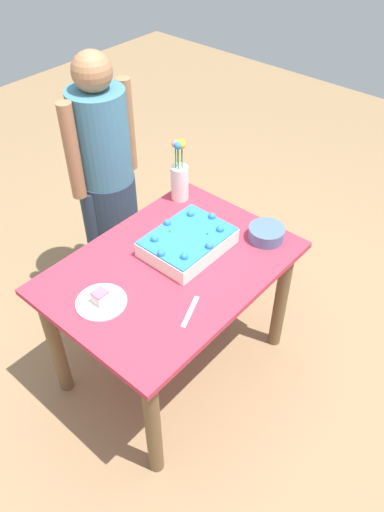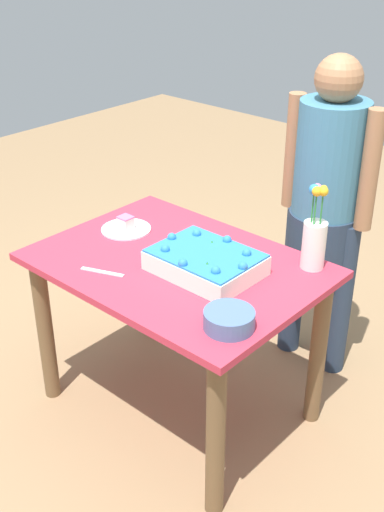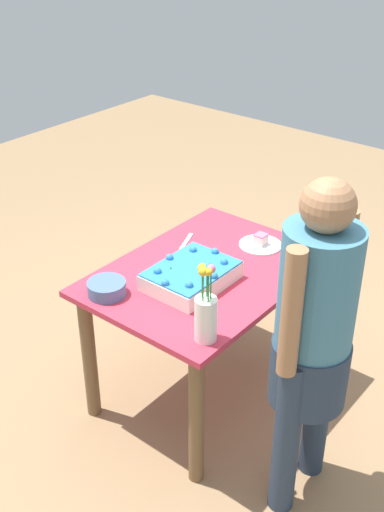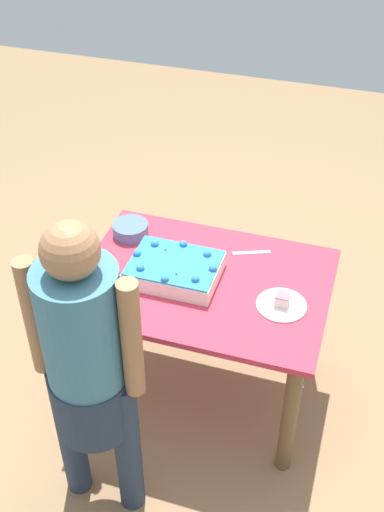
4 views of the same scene
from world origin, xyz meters
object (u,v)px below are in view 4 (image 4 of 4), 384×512
Objects in this scene: serving_plate_with_slice at (282,303)px; person_standing at (87,364)px; sheet_cake at (174,269)px; cake_knife at (251,253)px; fruit_bowl at (130,229)px; flower_vase at (86,285)px.

person_standing is at bearing 46.57° from serving_plate_with_slice.
person_standing is at bearing 81.24° from sheet_cake.
serving_plate_with_slice reaches higher than cake_knife.
cake_knife is 1.05m from person_standing.
sheet_cake is at bearing 21.04° from cake_knife.
serving_plate_with_slice and fruit_bowl have the same top height.
flower_vase is at bearing 25.34° from person_standing.
serving_plate_with_slice is (-0.50, 0.05, -0.03)m from sheet_cake.
fruit_bowl is at bearing -19.26° from serving_plate_with_slice.
sheet_cake is 2.22× the size of cake_knife.
person_standing is at bearing 45.63° from cake_knife.
sheet_cake is at bearing -132.99° from flower_vase.
person_standing reaches higher than fruit_bowl.
cake_knife is 0.83m from flower_vase.
sheet_cake is 0.43m from flower_vase.
cake_knife is 0.61m from fruit_bowl.
cake_knife is 0.12× the size of person_standing.
flower_vase is at bearing 23.20° from cake_knife.
cake_knife is (-0.30, -0.27, -0.04)m from sheet_cake.
sheet_cake is at bearing -5.32° from serving_plate_with_slice.
person_standing is at bearing 115.34° from flower_vase.
serving_plate_with_slice is 0.84m from flower_vase.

